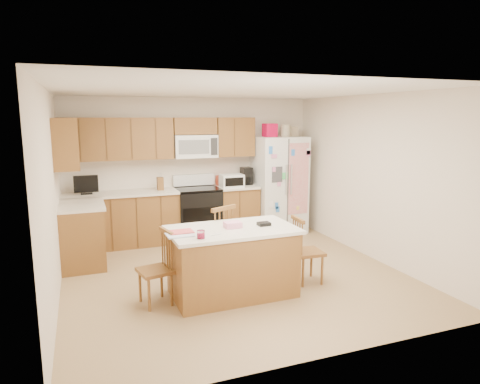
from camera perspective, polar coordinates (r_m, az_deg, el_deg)
name	(u,v)px	position (r m, az deg, el deg)	size (l,w,h in m)	color
ground	(234,274)	(6.06, -0.78, -10.94)	(4.50, 4.50, 0.00)	#A58054
room_shell	(234,172)	(5.70, -0.81, 2.69)	(4.60, 4.60, 2.52)	beige
cabinetry	(142,193)	(7.29, -12.91, -0.12)	(3.36, 1.56, 2.15)	brown
stove	(198,212)	(7.70, -5.67, -2.72)	(0.76, 0.65, 1.13)	black
refrigerator	(279,183)	(8.09, 5.20, 1.14)	(0.90, 0.79, 2.04)	white
island	(232,261)	(5.30, -1.03, -9.18)	(1.59, 0.93, 0.93)	brown
windsor_chair_left	(157,270)	(5.14, -11.03, -10.13)	(0.43, 0.44, 0.88)	brown
windsor_chair_back	(217,243)	(5.86, -3.14, -6.79)	(0.56, 0.55, 1.00)	brown
windsor_chair_right	(306,252)	(5.74, 8.81, -7.86)	(0.38, 0.40, 0.88)	brown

